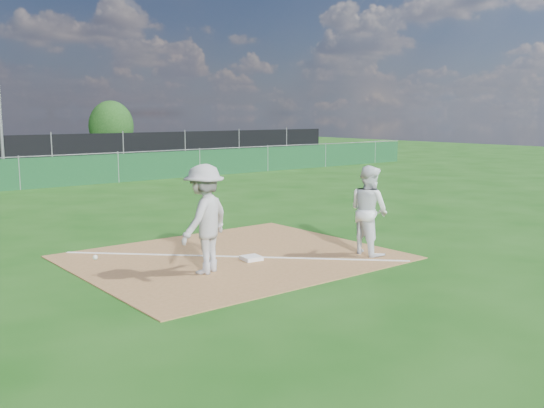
{
  "coord_description": "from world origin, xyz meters",
  "views": [
    {
      "loc": [
        -6.86,
        -8.75,
        2.88
      ],
      "look_at": [
        1.0,
        1.0,
        1.0
      ],
      "focal_mm": 40.0,
      "sensor_mm": 36.0,
      "label": 1
    }
  ],
  "objects_px": {
    "car_right": "(44,151)",
    "tree_right": "(111,126)",
    "runner": "(369,210)",
    "first_base": "(251,258)",
    "play_at_first": "(205,219)"
  },
  "relations": [
    {
      "from": "runner",
      "to": "car_right",
      "type": "distance_m",
      "value": 28.96
    },
    {
      "from": "first_base",
      "to": "tree_right",
      "type": "xyz_separation_m",
      "value": [
        11.72,
        32.54,
        1.9
      ]
    },
    {
      "from": "first_base",
      "to": "play_at_first",
      "type": "bearing_deg",
      "value": -169.36
    },
    {
      "from": "first_base",
      "to": "runner",
      "type": "bearing_deg",
      "value": -25.45
    },
    {
      "from": "car_right",
      "to": "tree_right",
      "type": "relative_size",
      "value": 1.08
    },
    {
      "from": "first_base",
      "to": "runner",
      "type": "xyz_separation_m",
      "value": [
        2.21,
        -1.05,
        0.86
      ]
    },
    {
      "from": "tree_right",
      "to": "runner",
      "type": "bearing_deg",
      "value": -105.79
    },
    {
      "from": "tree_right",
      "to": "play_at_first",
      "type": "bearing_deg",
      "value": -111.54
    },
    {
      "from": "runner",
      "to": "tree_right",
      "type": "bearing_deg",
      "value": -9.51
    },
    {
      "from": "play_at_first",
      "to": "car_right",
      "type": "relative_size",
      "value": 0.69
    },
    {
      "from": "play_at_first",
      "to": "runner",
      "type": "bearing_deg",
      "value": -13.52
    },
    {
      "from": "runner",
      "to": "car_right",
      "type": "bearing_deg",
      "value": 0.29
    },
    {
      "from": "runner",
      "to": "tree_right",
      "type": "xyz_separation_m",
      "value": [
        9.5,
        33.59,
        1.04
      ]
    },
    {
      "from": "runner",
      "to": "tree_right",
      "type": "distance_m",
      "value": 34.93
    },
    {
      "from": "first_base",
      "to": "car_right",
      "type": "relative_size",
      "value": 0.09
    }
  ]
}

